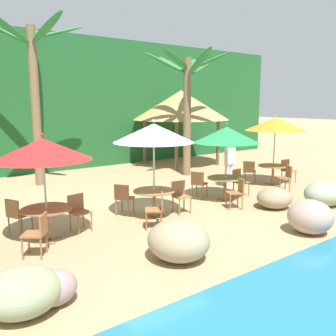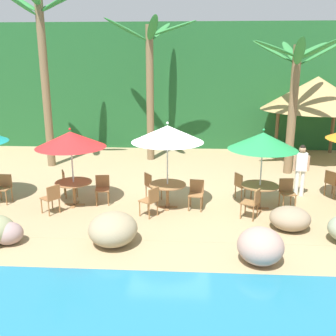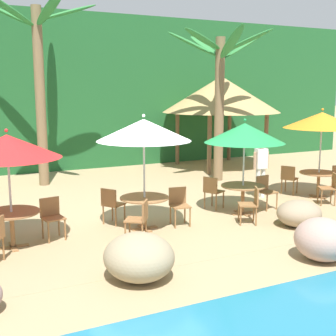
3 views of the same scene
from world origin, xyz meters
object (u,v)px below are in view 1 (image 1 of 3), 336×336
Objects in this scene: chair_orange_inland at (249,170)px; umbrella_white at (154,133)px; chair_white_seaward at (180,194)px; chair_green_seaward at (239,180)px; chair_orange_seaward at (287,169)px; chair_red_seaward at (78,210)px; dining_table_orange at (273,169)px; dining_table_green at (225,182)px; chair_green_left at (237,191)px; chair_red_left at (38,232)px; chair_white_left at (158,208)px; palm_tree_second at (33,76)px; dining_table_white at (154,195)px; chair_red_inland at (17,214)px; dining_table_red at (47,214)px; umbrella_green at (226,135)px; palapa_hut at (181,105)px; palm_tree_third at (188,89)px; chair_white_inland at (123,197)px; umbrella_red at (43,149)px; waiter_in_white at (230,160)px; chair_orange_left at (286,176)px; umbrella_orange at (275,124)px.

umbrella_white is at bearing -166.49° from chair_orange_inland.
chair_orange_inland is (4.37, 1.29, 0.00)m from chair_white_seaward.
chair_orange_seaward is at bearing 6.00° from chair_green_seaward.
chair_red_seaward reaches higher than dining_table_orange.
chair_green_left is at bearing -111.51° from dining_table_green.
chair_red_left is 1.00× the size of chair_white_seaward.
chair_white_seaward is at bearing 29.14° from chair_white_left.
dining_table_white is at bearing -79.08° from palm_tree_second.
umbrella_white is (3.28, -0.77, 1.73)m from chair_red_inland.
chair_red_seaward is at bearing 14.54° from dining_table_red.
chair_red_inland is 0.36× the size of umbrella_green.
dining_table_white is 9.03m from palapa_hut.
dining_table_red is at bearing 171.70° from chair_green_left.
palm_tree_third reaches higher than dining_table_orange.
chair_white_inland is at bearing 26.54° from chair_red_left.
umbrella_white is at bearing -0.77° from umbrella_red.
umbrella_red is 2.81m from chair_white_inland.
chair_orange_seaward is at bearing 7.35° from chair_red_left.
dining_table_red is at bearing -179.69° from umbrella_green.
palm_tree_third reaches higher than palapa_hut.
dining_table_white is at bearing -162.91° from waiter_in_white.
chair_orange_left is at bearing -113.09° from dining_table_orange.
palapa_hut is (0.28, 5.76, 2.28)m from dining_table_orange.
chair_white_left and chair_orange_left have the same top height.
umbrella_white is (3.27, 0.70, 1.73)m from chair_red_left.
chair_white_inland is at bearing 169.95° from umbrella_green.
dining_table_red is 8.75m from umbrella_orange.
dining_table_orange is at bearing -0.67° from chair_white_inland.
chair_red_inland is 5.88m from chair_green_left.
chair_white_seaward and chair_white_inland have the same top height.
chair_red_inland is 11.10m from palapa_hut.
chair_orange_seaward and chair_orange_inland have the same top height.
chair_white_seaward is (3.70, -0.07, -0.10)m from dining_table_red.
umbrella_green is (3.28, -0.58, 1.54)m from chair_white_inland.
dining_table_green is 0.86m from chair_green_left.
palapa_hut reaches higher than umbrella_red.
palm_tree_third reaches higher than chair_orange_left.
chair_white_inland is 6.03m from chair_orange_left.
umbrella_orange is at bearing 5.72° from dining_table_white.
chair_red_seaward and chair_white_seaward have the same top height.
chair_white_left is at bearing -167.91° from dining_table_orange.
dining_table_orange is at bearing 9.52° from dining_table_green.
chair_white_inland is at bearing 179.36° from chair_orange_seaward.
chair_red_seaward is at bearing -142.89° from palapa_hut.
dining_table_orange is 1.74m from waiter_in_white.
palm_tree_second is (2.15, 5.07, 3.44)m from chair_red_inland.
dining_table_green is at bearing -154.64° from chair_orange_inland.
palm_tree_second is at bearing 144.17° from chair_orange_inland.
umbrella_white reaches higher than chair_orange_left.
dining_table_red is at bearing -165.04° from chair_white_inland.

